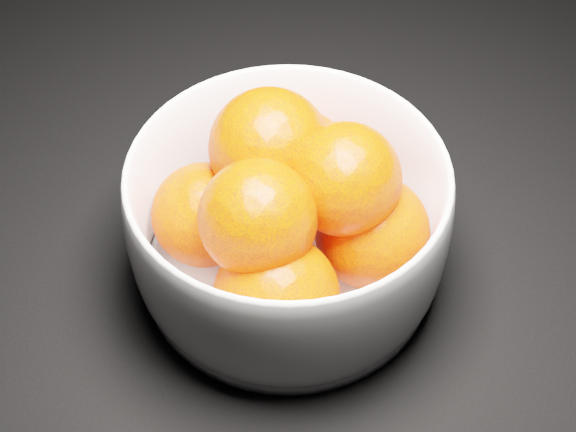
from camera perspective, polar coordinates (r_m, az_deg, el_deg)
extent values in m
cube|color=black|center=(0.69, 18.80, 5.77)|extent=(3.00, 3.00, 0.00)
cylinder|color=white|center=(0.55, 0.00, -3.44)|extent=(0.20, 0.20, 0.01)
sphere|color=#ED3202|center=(0.56, 0.69, 3.92)|extent=(0.07, 0.07, 0.07)
sphere|color=#ED3202|center=(0.53, -5.97, 0.08)|extent=(0.07, 0.07, 0.07)
sphere|color=#ED3202|center=(0.48, -0.83, -5.80)|extent=(0.08, 0.08, 0.08)
sphere|color=#ED3202|center=(0.52, 5.99, -1.14)|extent=(0.07, 0.07, 0.07)
sphere|color=#ED3202|center=(0.51, -1.32, 4.85)|extent=(0.08, 0.08, 0.08)
sphere|color=#ED3202|center=(0.47, -2.17, -0.16)|extent=(0.07, 0.07, 0.07)
sphere|color=#ED3202|center=(0.49, 4.01, 2.64)|extent=(0.07, 0.07, 0.07)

